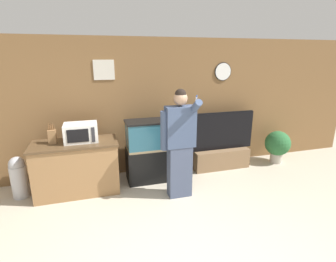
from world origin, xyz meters
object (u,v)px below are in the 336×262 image
(microwave, at_px, (81,132))
(person_standing, at_px, (179,143))
(knife_block, at_px, (52,136))
(tv_on_stand, at_px, (220,152))
(potted_plant, at_px, (277,144))
(counter_island, at_px, (77,167))
(trash_bin, at_px, (19,177))
(aquarium_on_stand, at_px, (153,150))

(microwave, bearing_deg, person_standing, -23.00)
(knife_block, relative_size, tv_on_stand, 0.23)
(person_standing, relative_size, potted_plant, 2.53)
(microwave, height_order, knife_block, knife_block)
(potted_plant, bearing_deg, knife_block, -178.85)
(counter_island, xyz_separation_m, person_standing, (1.62, -0.60, 0.48))
(microwave, relative_size, person_standing, 0.30)
(microwave, relative_size, trash_bin, 0.75)
(counter_island, bearing_deg, knife_block, 171.49)
(tv_on_stand, relative_size, potted_plant, 2.00)
(microwave, relative_size, tv_on_stand, 0.38)
(microwave, distance_m, trash_bin, 1.24)
(counter_island, xyz_separation_m, microwave, (0.12, 0.03, 0.60))
(tv_on_stand, relative_size, trash_bin, 2.01)
(aquarium_on_stand, bearing_deg, tv_on_stand, 5.58)
(counter_island, xyz_separation_m, knife_block, (-0.33, 0.05, 0.57))
(person_standing, bearing_deg, aquarium_on_stand, 110.96)
(counter_island, xyz_separation_m, trash_bin, (-0.92, 0.09, -0.09))
(microwave, xyz_separation_m, tv_on_stand, (2.70, 0.22, -0.70))
(counter_island, height_order, person_standing, person_standing)
(person_standing, xyz_separation_m, potted_plant, (2.50, 0.74, -0.52))
(tv_on_stand, bearing_deg, aquarium_on_stand, -174.42)
(tv_on_stand, relative_size, person_standing, 0.79)
(microwave, distance_m, person_standing, 1.64)
(counter_island, xyz_separation_m, tv_on_stand, (2.81, 0.25, -0.10))
(counter_island, relative_size, microwave, 2.60)
(trash_bin, bearing_deg, knife_block, -4.33)
(counter_island, distance_m, tv_on_stand, 2.83)
(knife_block, height_order, tv_on_stand, knife_block)
(aquarium_on_stand, bearing_deg, potted_plant, 0.58)
(aquarium_on_stand, xyz_separation_m, person_standing, (0.27, -0.71, 0.36))
(counter_island, bearing_deg, trash_bin, 174.16)
(trash_bin, bearing_deg, microwave, -3.28)
(counter_island, distance_m, person_standing, 1.79)
(microwave, relative_size, knife_block, 1.60)
(knife_block, bearing_deg, person_standing, -18.51)
(knife_block, height_order, trash_bin, knife_block)
(person_standing, distance_m, trash_bin, 2.69)
(person_standing, height_order, trash_bin, person_standing)
(aquarium_on_stand, height_order, person_standing, person_standing)
(aquarium_on_stand, xyz_separation_m, tv_on_stand, (1.47, 0.14, -0.23))
(person_standing, bearing_deg, tv_on_stand, 35.63)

